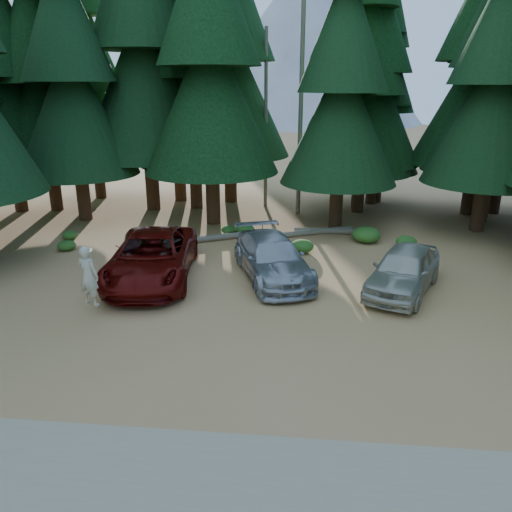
% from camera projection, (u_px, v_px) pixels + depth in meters
% --- Properties ---
extents(ground, '(160.00, 160.00, 0.00)m').
position_uv_depth(ground, '(262.00, 331.00, 15.16)').
color(ground, '#AE8649').
rests_on(ground, ground).
extents(gravel_strip, '(26.00, 3.50, 0.01)m').
position_uv_depth(gravel_strip, '(230.00, 498.00, 9.05)').
color(gravel_strip, tan).
rests_on(gravel_strip, ground).
extents(forest_belt_north, '(36.00, 7.00, 22.00)m').
position_uv_depth(forest_belt_north, '(284.00, 211.00, 29.25)').
color(forest_belt_north, black).
rests_on(forest_belt_north, ground).
extents(snag_front, '(0.24, 0.24, 12.00)m').
position_uv_depth(snag_front, '(301.00, 104.00, 26.72)').
color(snag_front, '#6C6656').
rests_on(snag_front, ground).
extents(snag_back, '(0.20, 0.20, 10.00)m').
position_uv_depth(snag_back, '(266.00, 121.00, 28.64)').
color(snag_back, '#6C6656').
rests_on(snag_back, ground).
extents(mountain_peak, '(48.00, 50.00, 28.00)m').
position_uv_depth(mountain_peak, '(289.00, 51.00, 94.07)').
color(mountain_peak, gray).
rests_on(mountain_peak, ground).
extents(red_pickup, '(3.68, 6.69, 1.78)m').
position_uv_depth(red_pickup, '(152.00, 257.00, 18.88)').
color(red_pickup, '#5E0A08').
rests_on(red_pickup, ground).
extents(silver_minivan_center, '(3.90, 5.88, 1.58)m').
position_uv_depth(silver_minivan_center, '(272.00, 258.00, 19.03)').
color(silver_minivan_center, '#ABADB3').
rests_on(silver_minivan_center, ground).
extents(silver_minivan_right, '(3.69, 5.12, 1.62)m').
position_uv_depth(silver_minivan_right, '(404.00, 270.00, 17.77)').
color(silver_minivan_right, beige).
rests_on(silver_minivan_right, ground).
extents(frisbee_player, '(0.81, 0.65, 1.95)m').
position_uv_depth(frisbee_player, '(88.00, 276.00, 15.44)').
color(frisbee_player, beige).
rests_on(frisbee_player, ground).
extents(log_left, '(3.93, 2.22, 0.30)m').
position_uv_depth(log_left, '(233.00, 236.00, 23.97)').
color(log_left, '#6C6656').
rests_on(log_left, ground).
extents(log_mid, '(3.69, 0.53, 0.30)m').
position_uv_depth(log_mid, '(331.00, 231.00, 24.73)').
color(log_mid, '#6C6656').
rests_on(log_mid, ground).
extents(log_right, '(4.04, 2.09, 0.28)m').
position_uv_depth(log_right, '(312.00, 232.00, 24.59)').
color(log_right, '#6C6656').
rests_on(log_right, ground).
extents(shrub_far_left, '(0.80, 0.80, 0.44)m').
position_uv_depth(shrub_far_left, '(66.00, 245.00, 22.34)').
color(shrub_far_left, '#28641E').
rests_on(shrub_far_left, ground).
extents(shrub_left, '(0.78, 0.78, 0.43)m').
position_uv_depth(shrub_left, '(229.00, 230.00, 24.71)').
color(shrub_left, '#28641E').
rests_on(shrub_left, ground).
extents(shrub_center_left, '(1.03, 1.03, 0.57)m').
position_uv_depth(shrub_center_left, '(302.00, 246.00, 22.04)').
color(shrub_center_left, '#28641E').
rests_on(shrub_center_left, ground).
extents(shrub_center_right, '(0.97, 0.97, 0.53)m').
position_uv_depth(shrub_center_right, '(245.00, 229.00, 24.62)').
color(shrub_center_right, '#28641E').
rests_on(shrub_center_right, ground).
extents(shrub_right, '(0.95, 0.95, 0.52)m').
position_uv_depth(shrub_right, '(406.00, 242.00, 22.74)').
color(shrub_right, '#28641E').
rests_on(shrub_right, ground).
extents(shrub_far_right, '(1.32, 1.32, 0.73)m').
position_uv_depth(shrub_far_right, '(366.00, 235.00, 23.44)').
color(shrub_far_right, '#28641E').
rests_on(shrub_far_right, ground).
extents(shrub_edge_west, '(0.73, 0.73, 0.40)m').
position_uv_depth(shrub_edge_west, '(70.00, 235.00, 23.91)').
color(shrub_edge_west, '#28641E').
rests_on(shrub_edge_west, ground).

